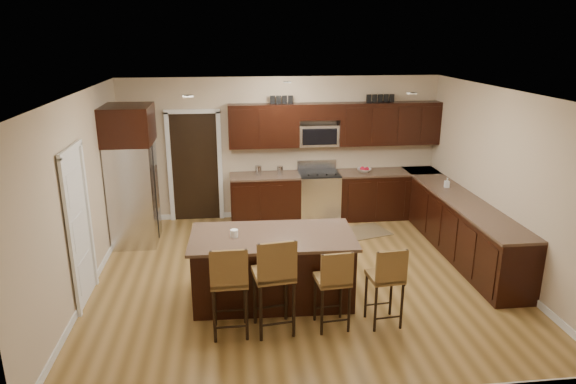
{
  "coord_description": "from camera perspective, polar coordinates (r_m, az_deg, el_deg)",
  "views": [
    {
      "loc": [
        -0.98,
        -6.81,
        3.46
      ],
      "look_at": [
        -0.15,
        0.4,
        1.21
      ],
      "focal_mm": 32.0,
      "sensor_mm": 36.0,
      "label": 1
    }
  ],
  "objects": [
    {
      "name": "floor",
      "position": [
        7.7,
        1.45,
        -9.47
      ],
      "size": [
        6.0,
        6.0,
        0.0
      ],
      "primitive_type": "plane",
      "color": "olive",
      "rests_on": "ground"
    },
    {
      "name": "ceiling",
      "position": [
        6.92,
        1.62,
        10.94
      ],
      "size": [
        6.0,
        6.0,
        0.0
      ],
      "primitive_type": "plane",
      "rotation": [
        3.14,
        0.0,
        0.0
      ],
      "color": "silver",
      "rests_on": "wall_back"
    },
    {
      "name": "wall_back",
      "position": [
        9.83,
        -0.72,
        4.86
      ],
      "size": [
        6.0,
        0.0,
        6.0
      ],
      "primitive_type": "plane",
      "rotation": [
        1.57,
        0.0,
        0.0
      ],
      "color": "#C6B08F",
      "rests_on": "floor"
    },
    {
      "name": "wall_left",
      "position": [
        7.41,
        -22.11,
        -0.61
      ],
      "size": [
        0.0,
        5.5,
        5.5
      ],
      "primitive_type": "plane",
      "rotation": [
        1.57,
        0.0,
        1.57
      ],
      "color": "#C6B08F",
      "rests_on": "floor"
    },
    {
      "name": "wall_right",
      "position": [
        8.16,
        22.88,
        0.88
      ],
      "size": [
        0.0,
        5.5,
        5.5
      ],
      "primitive_type": "plane",
      "rotation": [
        1.57,
        0.0,
        -1.57
      ],
      "color": "#C6B08F",
      "rests_on": "floor"
    },
    {
      "name": "base_cabinets",
      "position": [
        9.24,
        11.97,
        -2.08
      ],
      "size": [
        4.02,
        3.96,
        0.92
      ],
      "color": "black",
      "rests_on": "floor"
    },
    {
      "name": "upper_cabinets",
      "position": [
        9.74,
        5.54,
        7.6
      ],
      "size": [
        4.0,
        0.33,
        0.8
      ],
      "color": "black",
      "rests_on": "wall_back"
    },
    {
      "name": "range",
      "position": [
        9.87,
        3.41,
        -0.41
      ],
      "size": [
        0.76,
        0.64,
        1.11
      ],
      "color": "silver",
      "rests_on": "floor"
    },
    {
      "name": "microwave",
      "position": [
        9.73,
        3.38,
        6.32
      ],
      "size": [
        0.76,
        0.31,
        0.4
      ],
      "primitive_type": "cube",
      "color": "silver",
      "rests_on": "upper_cabinets"
    },
    {
      "name": "doorway",
      "position": [
        9.87,
        -10.28,
        2.71
      ],
      "size": [
        0.85,
        0.03,
        2.06
      ],
      "primitive_type": "cube",
      "color": "black",
      "rests_on": "floor"
    },
    {
      "name": "pantry_door",
      "position": [
        7.23,
        -22.27,
        -3.82
      ],
      "size": [
        0.03,
        0.8,
        2.04
      ],
      "primitive_type": "cube",
      "color": "white",
      "rests_on": "floor"
    },
    {
      "name": "letter_decor",
      "position": [
        9.65,
        4.78,
        10.26
      ],
      "size": [
        2.2,
        0.03,
        0.15
      ],
      "primitive_type": null,
      "color": "black",
      "rests_on": "upper_cabinets"
    },
    {
      "name": "island",
      "position": [
        6.96,
        -1.71,
        -8.57
      ],
      "size": [
        2.19,
        1.2,
        0.92
      ],
      "rotation": [
        0.0,
        0.0,
        -0.03
      ],
      "color": "black",
      "rests_on": "floor"
    },
    {
      "name": "stool_left",
      "position": [
        6.05,
        -6.55,
        -9.76
      ],
      "size": [
        0.44,
        0.44,
        1.16
      ],
      "rotation": [
        0.0,
        0.0,
        0.02
      ],
      "color": "olive",
      "rests_on": "floor"
    },
    {
      "name": "stool_mid",
      "position": [
        6.04,
        -1.48,
        -9.2
      ],
      "size": [
        0.51,
        0.51,
        1.23
      ],
      "rotation": [
        0.0,
        0.0,
        0.13
      ],
      "color": "olive",
      "rests_on": "floor"
    },
    {
      "name": "stool_right",
      "position": [
        6.2,
        5.12,
        -9.75
      ],
      "size": [
        0.42,
        0.42,
        1.05
      ],
      "rotation": [
        0.0,
        0.0,
        0.09
      ],
      "color": "olive",
      "rests_on": "floor"
    },
    {
      "name": "refrigerator",
      "position": [
        8.95,
        -16.93,
        1.92
      ],
      "size": [
        0.79,
        0.92,
        2.35
      ],
      "color": "silver",
      "rests_on": "floor"
    },
    {
      "name": "floor_mat",
      "position": [
        9.42,
        8.1,
        -4.45
      ],
      "size": [
        1.12,
        0.9,
        0.01
      ],
      "primitive_type": "cube",
      "rotation": [
        0.0,
        0.0,
        0.28
      ],
      "color": "brown",
      "rests_on": "floor"
    },
    {
      "name": "fruit_bowl",
      "position": [
        9.92,
        8.47,
        2.42
      ],
      "size": [
        0.34,
        0.34,
        0.06
      ],
      "primitive_type": "imported",
      "rotation": [
        0.0,
        0.0,
        -0.36
      ],
      "color": "silver",
      "rests_on": "base_cabinets"
    },
    {
      "name": "soap_bottle",
      "position": [
        9.21,
        17.25,
        0.99
      ],
      "size": [
        0.08,
        0.08,
        0.17
      ],
      "primitive_type": "imported",
      "rotation": [
        0.0,
        0.0,
        -0.1
      ],
      "color": "#B2B2B2",
      "rests_on": "base_cabinets"
    },
    {
      "name": "canister_tall",
      "position": [
        9.59,
        -3.31,
        2.42
      ],
      "size": [
        0.12,
        0.12,
        0.18
      ],
      "primitive_type": "cylinder",
      "color": "silver",
      "rests_on": "base_cabinets"
    },
    {
      "name": "canister_short",
      "position": [
        9.62,
        -0.9,
        2.43
      ],
      "size": [
        0.11,
        0.11,
        0.16
      ],
      "primitive_type": "cylinder",
      "color": "silver",
      "rests_on": "base_cabinets"
    },
    {
      "name": "island_jar",
      "position": [
        6.72,
        -6.01,
        -4.59
      ],
      "size": [
        0.1,
        0.1,
        0.1
      ],
      "primitive_type": "cylinder",
      "color": "white",
      "rests_on": "island"
    },
    {
      "name": "stool_extra",
      "position": [
        6.36,
        10.95,
        -9.31
      ],
      "size": [
        0.42,
        0.42,
        1.05
      ],
      "rotation": [
        0.0,
        0.0,
        0.09
      ],
      "color": "olive",
      "rests_on": "floor"
    }
  ]
}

